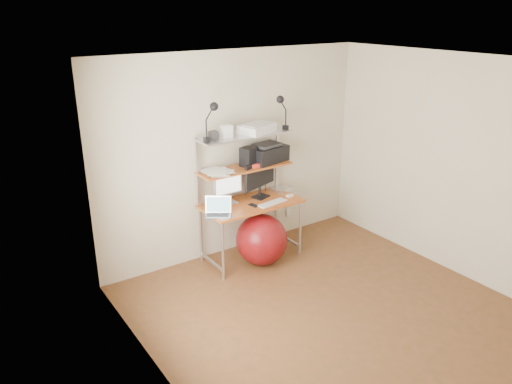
# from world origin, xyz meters

# --- Properties ---
(room) EXTENTS (3.60, 3.60, 3.60)m
(room) POSITION_xyz_m (0.00, 0.00, 1.25)
(room) COLOR brown
(room) RESTS_ON ground
(computer_desk) EXTENTS (1.20, 0.60, 1.57)m
(computer_desk) POSITION_xyz_m (0.00, 1.50, 0.96)
(computer_desk) COLOR #B46423
(computer_desk) RESTS_ON ground
(desktop) EXTENTS (1.20, 0.60, 0.00)m
(desktop) POSITION_xyz_m (0.00, 1.44, 0.74)
(desktop) COLOR #B46423
(desktop) RESTS_ON computer_desk
(mid_shelf) EXTENTS (1.18, 0.34, 0.00)m
(mid_shelf) POSITION_xyz_m (0.00, 1.57, 1.15)
(mid_shelf) COLOR #B46423
(mid_shelf) RESTS_ON computer_desk
(top_shelf) EXTENTS (1.18, 0.34, 0.00)m
(top_shelf) POSITION_xyz_m (0.00, 1.57, 1.55)
(top_shelf) COLOR #BBBBC0
(top_shelf) RESTS_ON computer_desk
(floor) EXTENTS (3.60, 3.60, 0.00)m
(floor) POSITION_xyz_m (0.00, 0.00, 0.00)
(floor) COLOR brown
(floor) RESTS_ON ground
(wall_outlet) EXTENTS (0.08, 0.01, 0.12)m
(wall_outlet) POSITION_xyz_m (0.85, 1.79, 0.30)
(wall_outlet) COLOR silver
(wall_outlet) RESTS_ON room
(monitor_silver) EXTENTS (0.39, 0.14, 0.43)m
(monitor_silver) POSITION_xyz_m (-0.23, 1.59, 0.97)
(monitor_silver) COLOR silver
(monitor_silver) RESTS_ON desktop
(monitor_black) EXTENTS (0.53, 0.22, 0.54)m
(monitor_black) POSITION_xyz_m (0.19, 1.54, 1.01)
(monitor_black) COLOR black
(monitor_black) RESTS_ON desktop
(laptop) EXTENTS (0.37, 0.36, 0.26)m
(laptop) POSITION_xyz_m (-0.52, 1.34, 0.78)
(laptop) COLOR #BBBABF
(laptop) RESTS_ON desktop
(keyboard) EXTENTS (0.40, 0.16, 0.01)m
(keyboard) POSITION_xyz_m (0.19, 1.27, 0.75)
(keyboard) COLOR silver
(keyboard) RESTS_ON desktop
(mouse) EXTENTS (0.09, 0.06, 0.02)m
(mouse) POSITION_xyz_m (0.50, 1.34, 0.75)
(mouse) COLOR silver
(mouse) RESTS_ON desktop
(mac_mini) EXTENTS (0.25, 0.25, 0.04)m
(mac_mini) POSITION_xyz_m (0.54, 1.57, 0.76)
(mac_mini) COLOR #BBBABF
(mac_mini) RESTS_ON desktop
(phone) EXTENTS (0.09, 0.13, 0.01)m
(phone) POSITION_xyz_m (-0.04, 1.34, 0.74)
(phone) COLOR black
(phone) RESTS_ON desktop
(printer) EXTENTS (0.53, 0.40, 0.23)m
(printer) POSITION_xyz_m (0.35, 1.62, 1.26)
(printer) COLOR black
(printer) RESTS_ON mid_shelf
(nas_cube) EXTENTS (0.20, 0.20, 0.23)m
(nas_cube) POSITION_xyz_m (0.05, 1.58, 1.27)
(nas_cube) COLOR black
(nas_cube) RESTS_ON mid_shelf
(red_box) EXTENTS (0.18, 0.13, 0.05)m
(red_box) POSITION_xyz_m (0.12, 1.51, 1.17)
(red_box) COLOR red
(red_box) RESTS_ON mid_shelf
(scanner) EXTENTS (0.50, 0.41, 0.11)m
(scanner) POSITION_xyz_m (0.17, 1.56, 1.61)
(scanner) COLOR silver
(scanner) RESTS_ON top_shelf
(box_white) EXTENTS (0.13, 0.11, 0.14)m
(box_white) POSITION_xyz_m (-0.24, 1.58, 1.62)
(box_white) COLOR silver
(box_white) RESTS_ON top_shelf
(box_grey) EXTENTS (0.10, 0.10, 0.09)m
(box_grey) POSITION_xyz_m (-0.41, 1.58, 1.60)
(box_grey) COLOR #2E2E30
(box_grey) RESTS_ON top_shelf
(clip_lamp_left) EXTENTS (0.17, 0.10, 0.43)m
(clip_lamp_left) POSITION_xyz_m (-0.46, 1.50, 1.87)
(clip_lamp_left) COLOR black
(clip_lamp_left) RESTS_ON top_shelf
(clip_lamp_right) EXTENTS (0.17, 0.09, 0.42)m
(clip_lamp_right) POSITION_xyz_m (0.47, 1.49, 1.86)
(clip_lamp_right) COLOR black
(clip_lamp_right) RESTS_ON top_shelf
(exercise_ball) EXTENTS (0.62, 0.62, 0.62)m
(exercise_ball) POSITION_xyz_m (0.02, 1.25, 0.31)
(exercise_ball) COLOR maroon
(exercise_ball) RESTS_ON floor
(paper_stack) EXTENTS (0.37, 0.42, 0.03)m
(paper_stack) POSITION_xyz_m (-0.38, 1.56, 1.17)
(paper_stack) COLOR white
(paper_stack) RESTS_ON mid_shelf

